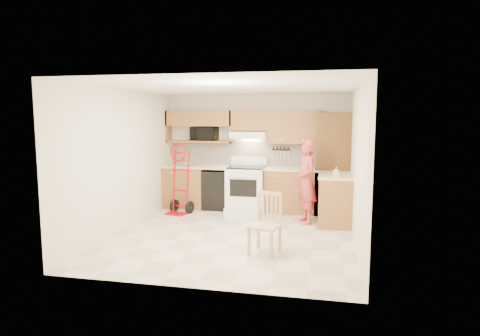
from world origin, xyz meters
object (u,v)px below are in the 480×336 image
(person, at_px, (306,182))
(hand_truck, at_px, (178,182))
(microwave, at_px, (204,134))
(range, at_px, (246,185))
(dining_chair, at_px, (265,224))

(person, relative_size, hand_truck, 1.21)
(microwave, bearing_deg, hand_truck, -109.04)
(range, bearing_deg, person, -26.77)
(microwave, bearing_deg, dining_chair, -53.90)
(microwave, relative_size, hand_truck, 0.42)
(microwave, bearing_deg, person, -19.11)
(person, bearing_deg, hand_truck, -116.91)
(person, bearing_deg, range, -138.68)
(range, bearing_deg, hand_truck, -162.51)
(range, bearing_deg, microwave, 160.54)
(range, bearing_deg, dining_chair, -72.90)
(hand_truck, bearing_deg, person, 10.30)
(hand_truck, height_order, dining_chair, hand_truck)
(person, xyz_separation_m, hand_truck, (-2.64, 0.23, -0.14))
(microwave, distance_m, hand_truck, 1.30)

